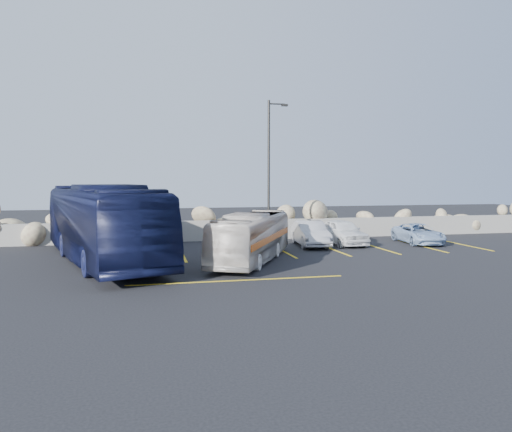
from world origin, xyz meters
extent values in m
plane|color=black|center=(0.00, 0.00, 0.00)|extent=(90.00, 90.00, 0.00)
cube|color=gray|center=(0.00, 12.00, 0.60)|extent=(60.00, 0.40, 1.20)
cube|color=gold|center=(-2.50, 7.00, 0.01)|extent=(0.12, 5.00, 0.01)
cube|color=gold|center=(2.60, 7.00, 0.01)|extent=(0.12, 5.00, 0.01)
cube|color=gold|center=(5.30, 7.00, 0.01)|extent=(0.12, 5.00, 0.01)
cube|color=gold|center=(7.90, 7.00, 0.01)|extent=(0.12, 5.00, 0.01)
cube|color=gold|center=(10.50, 7.00, 0.01)|extent=(0.12, 5.00, 0.01)
cube|color=gold|center=(13.10, 7.00, 0.01)|extent=(0.12, 5.00, 0.01)
cube|color=gold|center=(-1.00, 0.20, 0.01)|extent=(8.00, 0.12, 0.01)
cylinder|color=#2B2926|center=(2.50, 9.50, 4.00)|extent=(0.14, 0.14, 8.00)
cylinder|color=#2B2926|center=(2.95, 9.50, 7.80)|extent=(0.90, 0.08, 0.08)
cube|color=#2B2926|center=(3.40, 9.50, 7.75)|extent=(0.35, 0.18, 0.12)
imported|color=silver|center=(0.37, 4.17, 1.09)|extent=(5.21, 7.81, 2.18)
imported|color=black|center=(-6.10, 5.51, 1.72)|extent=(6.29, 12.70, 3.45)
imported|color=white|center=(6.56, 8.68, 0.71)|extent=(1.89, 4.23, 1.41)
imported|color=#B6B5BA|center=(4.61, 8.49, 0.68)|extent=(1.82, 4.24, 1.36)
imported|color=#95B0D3|center=(10.97, 8.14, 0.56)|extent=(2.24, 4.18, 1.11)
camera|label=1|loc=(-4.30, -17.42, 3.73)|focal=35.00mm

